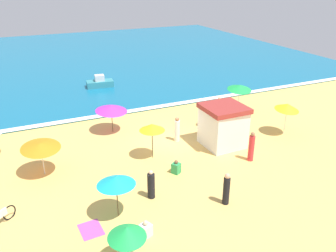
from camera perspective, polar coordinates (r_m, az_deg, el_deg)
ground_plane at (r=24.04m, az=0.00°, el=-2.51°), size 60.00×60.00×0.00m
ocean_water at (r=49.60m, az=-13.81°, el=10.72°), size 60.00×44.00×0.10m
wave_breaker_foam at (r=29.37m, az=-5.11°, el=2.62°), size 57.00×0.70×0.01m
lifeguard_cabana at (r=23.28m, az=8.95°, el=0.09°), size 2.65×2.64×2.78m
beach_umbrella_2 at (r=21.14m, az=-2.62°, el=-0.20°), size 2.11×2.11×2.27m
beach_umbrella_4 at (r=20.69m, az=-20.05°, el=-3.02°), size 2.62×2.64×2.09m
beach_umbrella_5 at (r=25.70m, az=18.85°, el=2.97°), size 1.98×2.01×2.40m
beach_umbrella_6 at (r=25.16m, az=-9.23°, el=2.90°), size 3.15×3.16×2.14m
beach_umbrella_7 at (r=16.26m, az=-8.46°, el=-8.81°), size 1.91×1.92×2.19m
beach_umbrella_8 at (r=13.89m, az=-6.71°, el=-16.80°), size 1.54×1.56×1.91m
beach_umbrella_9 at (r=29.29m, az=11.56°, el=6.16°), size 2.23×2.25×2.34m
beachgoer_0 at (r=27.91m, az=8.32°, el=2.99°), size 0.40×0.40×1.78m
beachgoer_1 at (r=17.75m, az=9.48°, el=-10.11°), size 0.43×0.43×1.73m
beachgoer_2 at (r=15.99m, az=-3.63°, el=-16.45°), size 0.59×0.59×0.79m
beachgoer_3 at (r=26.52m, az=5.59°, el=0.74°), size 0.60×0.60×0.80m
beachgoer_4 at (r=18.03m, az=-2.77°, el=-9.59°), size 0.54×0.54×1.59m
beachgoer_5 at (r=23.39m, az=-20.05°, el=-3.88°), size 0.45×0.45×0.86m
beachgoer_6 at (r=21.90m, az=13.41°, el=-3.37°), size 0.50×0.50×1.89m
beachgoer_7 at (r=23.82m, az=1.49°, el=-0.59°), size 0.38×0.38×1.74m
beachgoer_8 at (r=20.25m, az=1.33°, el=-6.80°), size 0.59×0.59×0.83m
beach_towel_1 at (r=16.81m, az=-12.43°, el=-16.13°), size 1.04×1.29×0.01m
small_boat_0 at (r=35.95m, az=-11.03°, el=6.92°), size 2.73×1.54×1.21m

